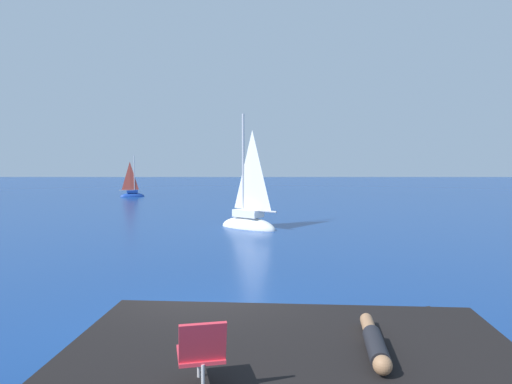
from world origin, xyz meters
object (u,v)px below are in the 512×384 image
Objects in this scene: sailboat_far at (134,194)px; person_sunbather at (376,344)px; sailboat_near at (250,221)px; beach_chair at (203,350)px.

person_sunbather is at bearing -90.91° from sailboat_far.
sailboat_far is (-10.67, 18.96, -0.11)m from sailboat_near.
beach_chair is at bearing -94.35° from sailboat_far.
sailboat_near is at bearing -81.00° from sailboat_far.
sailboat_near reaches higher than sailboat_far.
sailboat_far reaches higher than person_sunbather.
sailboat_far is at bearing -22.49° from sailboat_near.
sailboat_far reaches higher than beach_chair.
beach_chair is at bearing 122.61° from person_sunbather.
person_sunbather is at bearing 134.58° from sailboat_near.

